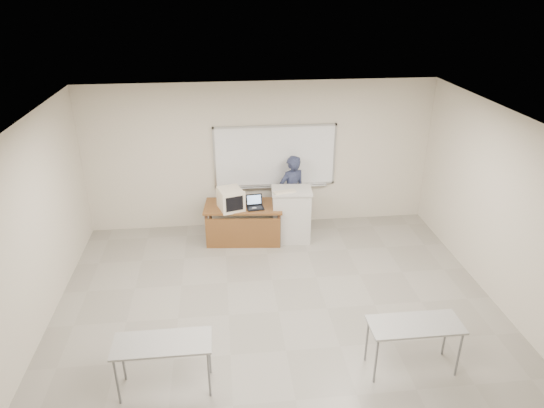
{
  "coord_description": "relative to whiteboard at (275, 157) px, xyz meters",
  "views": [
    {
      "loc": [
        -0.77,
        -5.25,
        4.73
      ],
      "look_at": [
        0.04,
        2.2,
        1.26
      ],
      "focal_mm": 32.0,
      "sensor_mm": 36.0,
      "label": 1
    }
  ],
  "objects": [
    {
      "name": "podium",
      "position": [
        0.23,
        -0.77,
        -0.94
      ],
      "size": [
        0.77,
        0.56,
        1.08
      ],
      "rotation": [
        0.0,
        0.0,
        -0.08
      ],
      "color": "#BCB9B2",
      "rests_on": "floor"
    },
    {
      "name": "crt_monitor",
      "position": [
        -0.95,
        -0.79,
        -0.53
      ],
      "size": [
        0.44,
        0.49,
        0.42
      ],
      "rotation": [
        0.0,
        0.0,
        0.28
      ],
      "color": "beige",
      "rests_on": "instructor_desk"
    },
    {
      "name": "mouse",
      "position": [
        -0.5,
        -0.87,
        -0.71
      ],
      "size": [
        0.11,
        0.09,
        0.04
      ],
      "primitive_type": "ellipsoid",
      "rotation": [
        0.0,
        0.0,
        -0.26
      ],
      "color": "#9A9BA2",
      "rests_on": "instructor_desk"
    },
    {
      "name": "presenter",
      "position": [
        0.31,
        -0.27,
        -0.69
      ],
      "size": [
        0.68,
        0.58,
        1.59
      ],
      "primitive_type": "imported",
      "rotation": [
        0.0,
        0.0,
        3.55
      ],
      "color": "black",
      "rests_on": "floor"
    },
    {
      "name": "student_desks",
      "position": [
        -0.3,
        -5.32,
        -0.81
      ],
      "size": [
        4.4,
        2.2,
        0.73
      ],
      "color": "gray",
      "rests_on": "floor"
    },
    {
      "name": "instructor_desk",
      "position": [
        -0.7,
        -0.78,
        -0.93
      ],
      "size": [
        1.51,
        0.75,
        0.75
      ],
      "rotation": [
        0.0,
        0.0,
        -0.1
      ],
      "color": "brown",
      "rests_on": "floor"
    },
    {
      "name": "keyboard",
      "position": [
        0.08,
        -0.89,
        -0.39
      ],
      "size": [
        0.44,
        0.23,
        0.02
      ],
      "primitive_type": "cube",
      "rotation": [
        0.0,
        0.0,
        0.24
      ],
      "color": "beige",
      "rests_on": "podium"
    },
    {
      "name": "floor",
      "position": [
        -0.3,
        -3.97,
        -1.49
      ],
      "size": [
        7.0,
        8.0,
        0.01
      ],
      "primitive_type": "cube",
      "color": "gray",
      "rests_on": "ground"
    },
    {
      "name": "whiteboard",
      "position": [
        0.0,
        0.0,
        0.0
      ],
      "size": [
        2.48,
        0.1,
        1.31
      ],
      "color": "white",
      "rests_on": "floor"
    },
    {
      "name": "laptop",
      "position": [
        -0.48,
        -0.79,
        -0.67
      ],
      "size": [
        0.32,
        0.29,
        0.23
      ],
      "rotation": [
        0.0,
        0.0,
        0.11
      ],
      "color": "black",
      "rests_on": "instructor_desk"
    }
  ]
}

